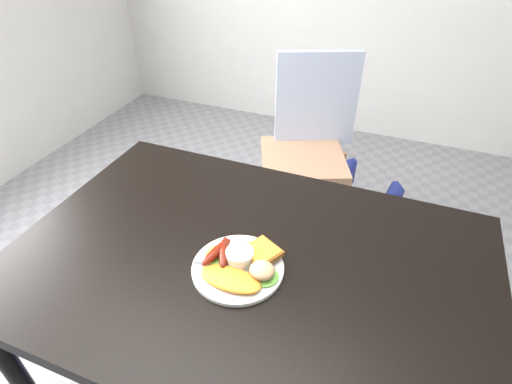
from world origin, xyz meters
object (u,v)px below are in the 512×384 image
(dining_table, at_px, (249,263))
(dining_chair, at_px, (303,160))
(plate, at_px, (238,268))
(person, at_px, (277,137))

(dining_table, relative_size, dining_chair, 3.04)
(dining_table, distance_m, plate, 0.05)
(dining_table, distance_m, dining_chair, 1.01)
(plate, bearing_deg, dining_chair, 95.94)
(dining_chair, height_order, plate, plate)
(dining_table, bearing_deg, person, 101.96)
(dining_table, bearing_deg, dining_chair, 96.78)
(dining_chair, distance_m, plate, 1.06)
(dining_table, bearing_deg, plate, -101.47)
(person, xyz_separation_m, plate, (0.11, -0.60, -0.03))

